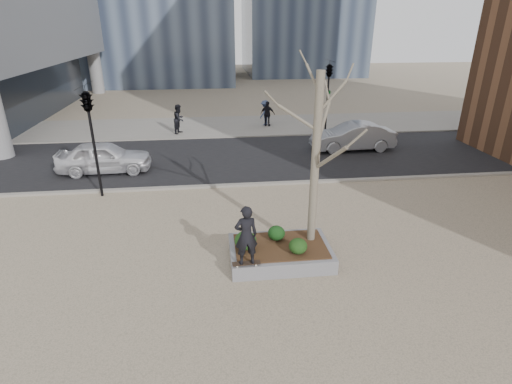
{
  "coord_description": "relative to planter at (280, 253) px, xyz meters",
  "views": [
    {
      "loc": [
        -0.91,
        -10.18,
        6.64
      ],
      "look_at": [
        0.5,
        2.0,
        1.4
      ],
      "focal_mm": 28.0,
      "sensor_mm": 36.0,
      "label": 1
    }
  ],
  "objects": [
    {
      "name": "skateboard",
      "position": [
        -1.1,
        -0.87,
        0.26
      ],
      "size": [
        0.79,
        0.23,
        0.08
      ],
      "primitive_type": null,
      "rotation": [
        0.0,
        0.0,
        0.04
      ],
      "color": "black",
      "rests_on": "planter"
    },
    {
      "name": "street",
      "position": [
        -1.0,
        10.0,
        -0.21
      ],
      "size": [
        60.0,
        8.0,
        0.02
      ],
      "primitive_type": "cube",
      "color": "black",
      "rests_on": "ground"
    },
    {
      "name": "traffic_light_far",
      "position": [
        5.5,
        14.6,
        2.02
      ],
      "size": [
        0.6,
        2.48,
        4.5
      ],
      "primitive_type": null,
      "color": "black",
      "rests_on": "ground"
    },
    {
      "name": "shrub_right",
      "position": [
        0.43,
        -0.48,
        0.49
      ],
      "size": [
        0.53,
        0.53,
        0.45
      ],
      "primitive_type": "ellipsoid",
      "color": "#183210",
      "rests_on": "planter_mulch"
    },
    {
      "name": "car_third",
      "position": [
        16.58,
        12.54,
        0.44
      ],
      "size": [
        4.74,
        2.96,
        1.28
      ],
      "primitive_type": "imported",
      "rotation": [
        0.0,
        0.0,
        5.0
      ],
      "color": "slate",
      "rests_on": "street"
    },
    {
      "name": "planter",
      "position": [
        0.0,
        0.0,
        0.0
      ],
      "size": [
        3.0,
        2.0,
        0.45
      ],
      "primitive_type": "cube",
      "color": "gray",
      "rests_on": "ground"
    },
    {
      "name": "shrub_middle",
      "position": [
        -0.06,
        0.36,
        0.49
      ],
      "size": [
        0.52,
        0.52,
        0.45
      ],
      "primitive_type": "ellipsoid",
      "color": "#143E14",
      "rests_on": "planter_mulch"
    },
    {
      "name": "sycamore_tree",
      "position": [
        1.0,
        0.3,
        3.56
      ],
      "size": [
        2.8,
        2.8,
        6.6
      ],
      "primitive_type": null,
      "color": "gray",
      "rests_on": "planter_mulch"
    },
    {
      "name": "pedestrian_b",
      "position": [
        1.86,
        16.99,
        0.65
      ],
      "size": [
        1.17,
        1.26,
        1.7
      ],
      "primitive_type": "imported",
      "rotation": [
        0.0,
        0.0,
        4.06
      ],
      "color": "#3E4B6F",
      "rests_on": "far_sidewalk"
    },
    {
      "name": "pedestrian_c",
      "position": [
        1.99,
        16.6,
        0.64
      ],
      "size": [
        1.07,
        0.76,
        1.69
      ],
      "primitive_type": "imported",
      "rotation": [
        0.0,
        0.0,
        2.75
      ],
      "color": "black",
      "rests_on": "far_sidewalk"
    },
    {
      "name": "shrub_left",
      "position": [
        -1.05,
        -0.07,
        0.54
      ],
      "size": [
        0.64,
        0.64,
        0.54
      ],
      "primitive_type": "ellipsoid",
      "color": "#183410",
      "rests_on": "planter_mulch"
    },
    {
      "name": "car_silver",
      "position": [
        5.91,
        10.64,
        0.54
      ],
      "size": [
        4.58,
        1.68,
        1.5
      ],
      "primitive_type": "imported",
      "rotation": [
        0.0,
        0.0,
        4.73
      ],
      "color": "#96979D",
      "rests_on": "street"
    },
    {
      "name": "skateboarder",
      "position": [
        -1.1,
        -0.87,
        1.16
      ],
      "size": [
        0.67,
        0.49,
        1.72
      ],
      "primitive_type": "imported",
      "rotation": [
        0.0,
        0.0,
        3.26
      ],
      "color": "black",
      "rests_on": "skateboard"
    },
    {
      "name": "police_car",
      "position": [
        -6.98,
        8.5,
        0.53
      ],
      "size": [
        4.33,
        1.83,
        1.46
      ],
      "primitive_type": "imported",
      "rotation": [
        0.0,
        0.0,
        1.6
      ],
      "color": "white",
      "rests_on": "street"
    },
    {
      "name": "far_sidewalk",
      "position": [
        -1.0,
        17.0,
        -0.21
      ],
      "size": [
        60.0,
        6.0,
        0.02
      ],
      "primitive_type": "cube",
      "color": "gray",
      "rests_on": "ground"
    },
    {
      "name": "planter_mulch",
      "position": [
        0.0,
        0.0,
        0.25
      ],
      "size": [
        2.7,
        1.7,
        0.04
      ],
      "primitive_type": "cube",
      "color": "#382314",
      "rests_on": "planter"
    },
    {
      "name": "traffic_light_near",
      "position": [
        -6.5,
        5.6,
        2.02
      ],
      "size": [
        0.6,
        2.48,
        4.5
      ],
      "primitive_type": null,
      "color": "black",
      "rests_on": "ground"
    },
    {
      "name": "ground",
      "position": [
        -1.0,
        0.0,
        -0.23
      ],
      "size": [
        120.0,
        120.0,
        0.0
      ],
      "primitive_type": "plane",
      "color": "tan",
      "rests_on": "ground"
    },
    {
      "name": "pedestrian_a",
      "position": [
        -3.88,
        15.39,
        0.72
      ],
      "size": [
        0.99,
        1.09,
        1.84
      ],
      "primitive_type": "imported",
      "rotation": [
        0.0,
        0.0,
        1.17
      ],
      "color": "black",
      "rests_on": "far_sidewalk"
    }
  ]
}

